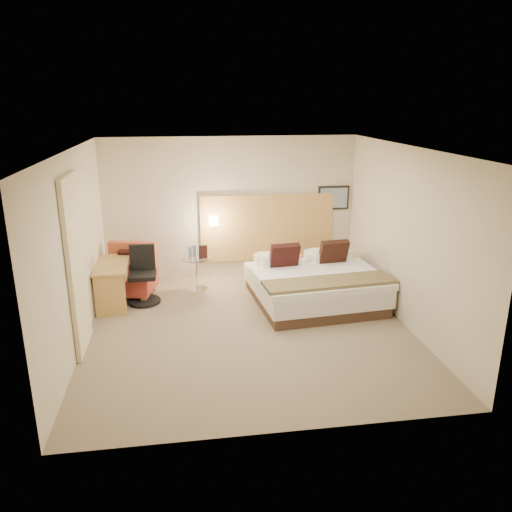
{
  "coord_description": "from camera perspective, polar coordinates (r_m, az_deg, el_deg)",
  "views": [
    {
      "loc": [
        -0.92,
        -6.85,
        3.33
      ],
      "look_at": [
        0.19,
        0.56,
        0.98
      ],
      "focal_mm": 35.0,
      "sensor_mm": 36.0,
      "label": 1
    }
  ],
  "objects": [
    {
      "name": "lamp_arm",
      "position": [
        9.54,
        -4.9,
        4.12
      ],
      "size": [
        0.02,
        0.12,
        0.02
      ],
      "primitive_type": "cylinder",
      "rotation": [
        1.57,
        0.0,
        0.0
      ],
      "color": "silver",
      "rests_on": "wall_back"
    },
    {
      "name": "menu_folder",
      "position": [
        8.98,
        -6.07,
        0.51
      ],
      "size": [
        0.15,
        0.08,
        0.24
      ],
      "primitive_type": "cube",
      "rotation": [
        0.0,
        0.0,
        0.19
      ],
      "color": "black",
      "rests_on": "side_table"
    },
    {
      "name": "art_frame",
      "position": [
        9.95,
        8.85,
        6.59
      ],
      "size": [
        0.62,
        0.03,
        0.47
      ],
      "primitive_type": "cube",
      "color": "black",
      "rests_on": "wall_back"
    },
    {
      "name": "desk_chair",
      "position": [
        8.73,
        -12.76,
        -2.66
      ],
      "size": [
        0.55,
        0.55,
        0.97
      ],
      "color": "black",
      "rests_on": "floor"
    },
    {
      "name": "ceiling",
      "position": [
        6.94,
        -0.9,
        12.26
      ],
      "size": [
        4.8,
        5.0,
        0.02
      ],
      "primitive_type": "cube",
      "color": "white",
      "rests_on": "floor"
    },
    {
      "name": "lamp_shade",
      "position": [
        9.48,
        -4.88,
        4.04
      ],
      "size": [
        0.15,
        0.15,
        0.15
      ],
      "primitive_type": "cube",
      "color": "#FCEBC5",
      "rests_on": "wall_back"
    },
    {
      "name": "headboard_panel",
      "position": [
        9.75,
        1.28,
        3.27
      ],
      "size": [
        2.6,
        0.04,
        1.3
      ],
      "primitive_type": "cube",
      "color": "tan",
      "rests_on": "wall_back"
    },
    {
      "name": "wall_back",
      "position": [
        9.61,
        -2.88,
        5.48
      ],
      "size": [
        4.8,
        0.02,
        2.7
      ],
      "primitive_type": "cube",
      "color": "beige",
      "rests_on": "floor"
    },
    {
      "name": "wall_right",
      "position": [
        7.87,
        16.82,
        2.06
      ],
      "size": [
        0.02,
        5.0,
        2.7
      ],
      "primitive_type": "cube",
      "color": "beige",
      "rests_on": "floor"
    },
    {
      "name": "bottle_a",
      "position": [
        9.02,
        -7.52,
        0.46
      ],
      "size": [
        0.08,
        0.08,
        0.22
      ],
      "primitive_type": "cylinder",
      "rotation": [
        0.0,
        0.0,
        0.19
      ],
      "color": "#8EA5DC",
      "rests_on": "side_table"
    },
    {
      "name": "curtain",
      "position": [
        7.08,
        -19.85,
        -1.03
      ],
      "size": [
        0.06,
        0.9,
        2.42
      ],
      "primitive_type": "cube",
      "color": "beige",
      "rests_on": "wall_left"
    },
    {
      "name": "desk",
      "position": [
        8.72,
        -15.95,
        -1.78
      ],
      "size": [
        0.56,
        1.17,
        0.72
      ],
      "color": "#AB8343",
      "rests_on": "floor"
    },
    {
      "name": "side_table",
      "position": [
        9.14,
        -6.76,
        -1.8
      ],
      "size": [
        0.65,
        0.65,
        0.62
      ],
      "color": "silver",
      "rests_on": "floor"
    },
    {
      "name": "wall_front",
      "position": [
        4.86,
        3.18,
        -6.7
      ],
      "size": [
        4.8,
        0.02,
        2.7
      ],
      "primitive_type": "cube",
      "color": "beige",
      "rests_on": "floor"
    },
    {
      "name": "bottle_b",
      "position": [
        9.09,
        -7.02,
        0.62
      ],
      "size": [
        0.08,
        0.08,
        0.22
      ],
      "primitive_type": "cylinder",
      "rotation": [
        0.0,
        0.0,
        0.19
      ],
      "color": "#819AC7",
      "rests_on": "side_table"
    },
    {
      "name": "art_canvas",
      "position": [
        9.93,
        8.89,
        6.57
      ],
      "size": [
        0.54,
        0.01,
        0.39
      ],
      "primitive_type": "cube",
      "color": "#748B9F",
      "rests_on": "wall_back"
    },
    {
      "name": "wall_left",
      "position": [
        7.28,
        -19.99,
        0.54
      ],
      "size": [
        0.02,
        5.0,
        2.7
      ],
      "primitive_type": "cube",
      "color": "beige",
      "rests_on": "floor"
    },
    {
      "name": "bed",
      "position": [
        8.6,
        6.63,
        -3.16
      ],
      "size": [
        2.23,
        2.18,
        1.01
      ],
      "color": "#412C20",
      "rests_on": "floor"
    },
    {
      "name": "lounge_chair",
      "position": [
        9.13,
        -14.21,
        -2.14
      ],
      "size": [
        1.0,
        0.92,
        0.91
      ],
      "color": "tan",
      "rests_on": "floor"
    },
    {
      "name": "floor",
      "position": [
        7.68,
        -0.8,
        -8.4
      ],
      "size": [
        4.8,
        5.0,
        0.02
      ],
      "primitive_type": "cube",
      "color": "#7B6953",
      "rests_on": "ground"
    }
  ]
}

